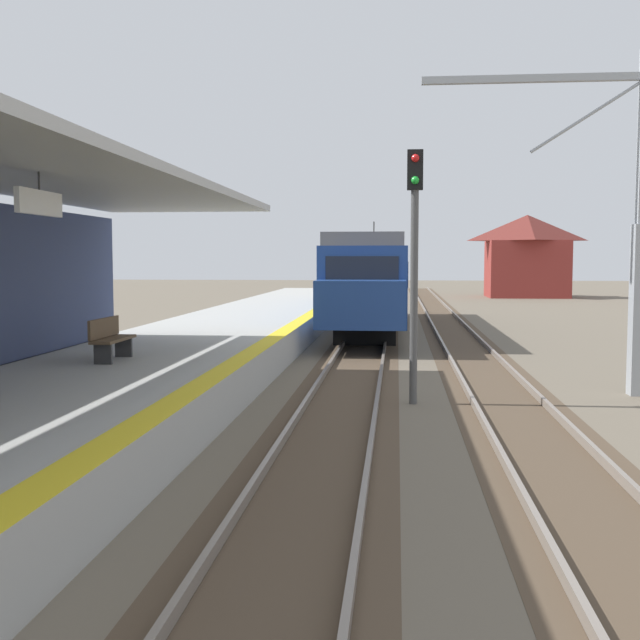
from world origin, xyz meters
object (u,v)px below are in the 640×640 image
object	(u,v)px
approaching_train	(371,278)
platform_bench	(110,338)
distant_trackside_house	(527,254)
rail_signal_post	(414,249)
catenary_pylon_far_side	(628,231)

from	to	relation	value
approaching_train	platform_bench	bearing A→B (deg)	-104.93
approaching_train	distant_trackside_house	world-z (taller)	distant_trackside_house
rail_signal_post	approaching_train	bearing A→B (deg)	94.77
rail_signal_post	platform_bench	bearing A→B (deg)	-174.96
catenary_pylon_far_side	platform_bench	xyz separation A→B (m)	(-10.91, -2.09, -2.23)
catenary_pylon_far_side	platform_bench	bearing A→B (deg)	-169.18
distant_trackside_house	rail_signal_post	bearing A→B (deg)	-101.74
distant_trackside_house	catenary_pylon_far_side	bearing A→B (deg)	-96.39
platform_bench	catenary_pylon_far_side	bearing A→B (deg)	10.82
rail_signal_post	platform_bench	size ratio (longest dim) A/B	3.25
approaching_train	distant_trackside_house	xyz separation A→B (m)	(11.17, 29.31, 1.16)
distant_trackside_house	approaching_train	bearing A→B (deg)	-110.86
approaching_train	platform_bench	size ratio (longest dim) A/B	12.25
rail_signal_post	catenary_pylon_far_side	distance (m)	4.92
rail_signal_post	catenary_pylon_far_side	world-z (taller)	catenary_pylon_far_side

